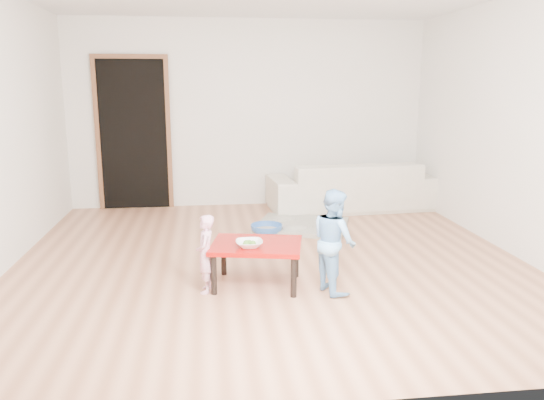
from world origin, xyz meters
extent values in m
cube|color=#9D6343|center=(0.00, 0.00, 0.00)|extent=(5.00, 5.00, 0.01)
cube|color=white|center=(0.00, 2.50, 1.30)|extent=(5.00, 0.02, 2.60)
cube|color=white|center=(2.50, 0.00, 1.30)|extent=(0.02, 5.00, 2.60)
imported|color=silver|center=(1.40, 2.05, 0.33)|extent=(2.35, 1.05, 0.67)
cube|color=orange|center=(1.03, 1.82, 0.50)|extent=(0.46, 0.42, 0.11)
imported|color=white|center=(-0.27, -0.79, 0.41)|extent=(0.23, 0.23, 0.06)
imported|color=pink|center=(-0.63, -0.79, 0.33)|extent=(0.18, 0.26, 0.67)
imported|color=#6AA8F6|center=(0.44, -0.89, 0.44)|extent=(0.44, 0.50, 0.88)
imported|color=#3063B9|center=(0.07, 0.89, 0.06)|extent=(0.37, 0.37, 0.12)
camera|label=1|loc=(-0.60, -5.05, 1.73)|focal=35.00mm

